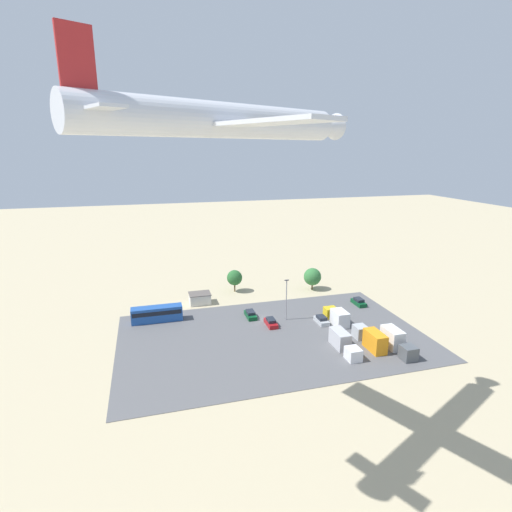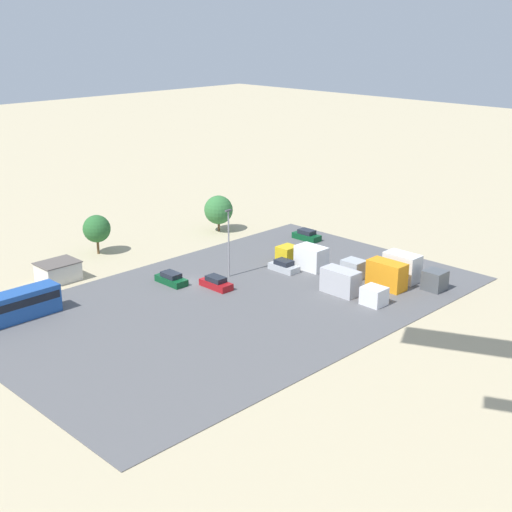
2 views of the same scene
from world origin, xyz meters
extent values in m
plane|color=tan|center=(0.00, 0.00, 0.00)|extent=(400.00, 400.00, 0.00)
cube|color=#565659|center=(0.00, 8.82, 0.04)|extent=(58.43, 36.22, 0.08)
cube|color=silver|center=(11.29, -12.69, 1.20)|extent=(4.83, 3.77, 2.40)
cube|color=#59514C|center=(11.29, -12.69, 2.46)|extent=(5.07, 4.01, 0.12)
cube|color=#1E4C9E|center=(21.41, -4.76, 1.70)|extent=(10.53, 2.59, 3.24)
cube|color=black|center=(21.41, -4.76, 2.29)|extent=(10.11, 2.63, 0.91)
cube|color=#0C4723|center=(-24.48, -1.72, 0.53)|extent=(1.91, 4.41, 0.90)
cube|color=#1E232D|center=(-24.48, -1.72, 1.30)|extent=(1.60, 2.47, 0.66)
cube|color=#ADB2B7|center=(-11.78, 5.37, 0.51)|extent=(1.94, 4.16, 0.87)
cube|color=#1E232D|center=(-11.78, 5.37, 1.27)|extent=(1.63, 2.33, 0.64)
cube|color=#0C4723|center=(1.82, -1.48, 0.51)|extent=(1.91, 4.53, 0.85)
cube|color=#1E232D|center=(1.82, -1.48, 1.25)|extent=(1.60, 2.54, 0.63)
cube|color=maroon|center=(-1.20, 3.64, 0.51)|extent=(1.85, 4.45, 0.86)
cube|color=#1E232D|center=(-1.20, 3.64, 1.26)|extent=(1.55, 2.49, 0.63)
cube|color=gold|center=(-14.90, 3.10, 1.18)|extent=(2.57, 2.30, 2.20)
cube|color=white|center=(-14.90, 7.44, 1.65)|extent=(2.57, 4.08, 3.14)
cube|color=#ADB2B7|center=(-16.15, 13.59, 1.29)|extent=(2.33, 2.71, 2.42)
cube|color=orange|center=(-16.15, 18.70, 1.81)|extent=(2.33, 4.82, 3.45)
cube|color=#4C5156|center=(-19.92, 23.25, 1.32)|extent=(2.46, 2.56, 2.48)
cube|color=white|center=(-19.92, 18.41, 1.85)|extent=(2.46, 4.55, 3.54)
cube|color=silver|center=(-10.68, 20.81, 1.16)|extent=(2.33, 2.66, 2.16)
cube|color=#B2B2B7|center=(-10.68, 15.79, 1.62)|extent=(2.33, 4.72, 3.08)
cylinder|color=brown|center=(-18.21, -14.65, 0.90)|extent=(0.36, 0.36, 1.79)
sphere|color=#337038|center=(-18.21, -14.65, 3.48)|extent=(4.51, 4.51, 4.51)
cylinder|color=brown|center=(1.56, -18.49, 1.13)|extent=(0.36, 0.36, 2.26)
sphere|color=#28602D|center=(1.56, -18.49, 3.72)|extent=(3.92, 3.92, 3.92)
cylinder|color=gray|center=(-5.17, 1.77, 4.43)|extent=(0.20, 0.20, 8.70)
cube|color=#4C4C51|center=(-5.17, 1.77, 8.96)|extent=(0.90, 0.28, 0.20)
camera|label=1|loc=(22.05, 76.18, 35.27)|focal=28.00mm
camera|label=2|loc=(53.97, 65.91, 32.29)|focal=50.00mm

